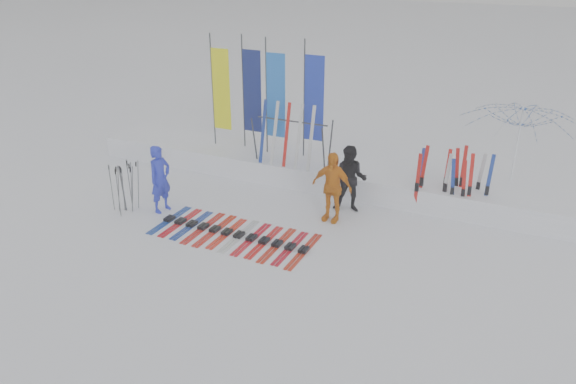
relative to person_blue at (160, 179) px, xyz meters
The scene contains 11 objects.
ground 3.46m from the person_blue, 23.31° to the right, with size 120.00×120.00×0.00m, color white.
snow_bank 4.53m from the person_blue, 46.75° to the left, with size 14.00×1.60×0.60m, color white.
person_blue is the anchor object (origin of this frame).
person_black 4.59m from the person_blue, 25.18° to the left, with size 0.81×0.63×1.66m, color black.
person_yellow 4.13m from the person_blue, 18.09° to the left, with size 1.00×0.42×1.70m, color orange.
tent_canopy 8.71m from the person_blue, 28.69° to the left, with size 2.82×2.87×2.59m, color white.
ski_row 2.40m from the person_blue, ahead, with size 3.66×1.69×0.07m.
pole_cluster 0.91m from the person_blue, 154.63° to the right, with size 0.56×0.67×1.25m.
feather_flags 3.91m from the person_blue, 73.57° to the left, with size 3.36×0.21×3.20m.
ski_rack 3.64m from the person_blue, 52.93° to the left, with size 2.04×0.80×1.23m.
upright_skis 7.01m from the person_blue, 24.23° to the left, with size 1.70×0.78×1.69m.
Camera 1 is at (5.03, -8.66, 6.01)m, focal length 35.00 mm.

